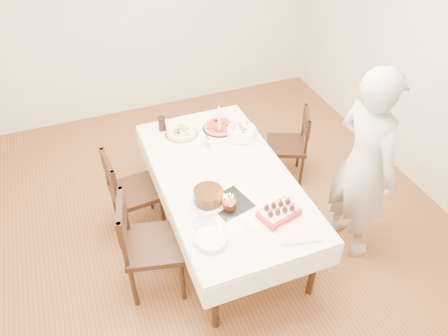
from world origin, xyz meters
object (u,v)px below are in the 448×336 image
object	(u,v)px
person	(364,166)
chair_left_savory	(135,192)
pizza_white	(182,133)
taper_candle	(219,120)
cola_glass	(162,124)
pizza_pepperoni	(219,127)
pasta_bowl	(242,132)
strawberry_box	(279,212)
dining_table	(224,205)
layer_cake	(208,196)
chair_right_savory	(286,145)
chair_left_dessert	(154,245)
birthday_cake	(229,202)

from	to	relation	value
person	chair_left_savory	bearing A→B (deg)	57.95
pizza_white	taper_candle	distance (m)	0.40
cola_glass	pizza_pepperoni	bearing A→B (deg)	-18.91
pasta_bowl	strawberry_box	bearing A→B (deg)	-97.58
dining_table	strawberry_box	bearing A→B (deg)	-70.07
chair_left_savory	pizza_pepperoni	world-z (taller)	chair_left_savory
layer_cake	taper_candle	bearing A→B (deg)	64.04
cola_glass	strawberry_box	size ratio (longest dim) A/B	0.46
dining_table	chair_right_savory	xyz separation A→B (m)	(0.96, 0.56, 0.06)
pasta_bowl	layer_cake	xyz separation A→B (m)	(-0.62, -0.76, 0.01)
pasta_bowl	taper_candle	size ratio (longest dim) A/B	0.88
chair_right_savory	layer_cake	bearing A→B (deg)	-121.36
chair_left_dessert	birthday_cake	bearing A→B (deg)	-171.71
pizza_white	pizza_pepperoni	distance (m)	0.39
birthday_cake	cola_glass	bearing A→B (deg)	99.48
layer_cake	chair_left_dessert	bearing A→B (deg)	-170.66
pasta_bowl	cola_glass	xyz separation A→B (m)	(-0.71, 0.41, 0.02)
chair_left_savory	taper_candle	world-z (taller)	taper_candle
dining_table	person	world-z (taller)	person
chair_left_dessert	layer_cake	bearing A→B (deg)	-157.87
pasta_bowl	dining_table	bearing A→B (deg)	-127.83
pizza_white	birthday_cake	xyz separation A→B (m)	(0.06, -1.15, 0.05)
pizza_pepperoni	strawberry_box	world-z (taller)	strawberry_box
pasta_bowl	strawberry_box	size ratio (longest dim) A/B	0.91
pizza_pepperoni	taper_candle	size ratio (longest dim) A/B	1.04
pasta_bowl	cola_glass	world-z (taller)	cola_glass
taper_candle	strawberry_box	size ratio (longest dim) A/B	1.03
dining_table	pasta_bowl	xyz separation A→B (m)	(0.38, 0.49, 0.43)
person	birthday_cake	distance (m)	1.21
pizza_white	pasta_bowl	world-z (taller)	pasta_bowl
pizza_pepperoni	layer_cake	distance (m)	1.08
strawberry_box	pizza_white	bearing A→B (deg)	106.29
dining_table	chair_left_dessert	world-z (taller)	chair_left_dessert
layer_cake	birthday_cake	size ratio (longest dim) A/B	2.49
dining_table	layer_cake	bearing A→B (deg)	-132.10
taper_candle	pizza_pepperoni	bearing A→B (deg)	68.96
birthday_cake	strawberry_box	distance (m)	0.41
person	birthday_cake	world-z (taller)	person
chair_left_savory	person	world-z (taller)	person
chair_left_savory	pizza_pepperoni	xyz separation A→B (m)	(0.98, 0.32, 0.30)
chair_left_savory	strawberry_box	xyz separation A→B (m)	(0.99, -1.02, 0.32)
layer_cake	person	bearing A→B (deg)	-10.89
layer_cake	cola_glass	bearing A→B (deg)	94.10
birthday_cake	layer_cake	bearing A→B (deg)	134.59
pizza_white	chair_left_savory	bearing A→B (deg)	-149.10
chair_left_dessert	chair_right_savory	bearing A→B (deg)	-139.08
dining_table	pasta_bowl	world-z (taller)	pasta_bowl
pizza_pepperoni	pasta_bowl	world-z (taller)	pasta_bowl
pizza_pepperoni	dining_table	bearing A→B (deg)	-107.43
dining_table	chair_right_savory	world-z (taller)	chair_right_savory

